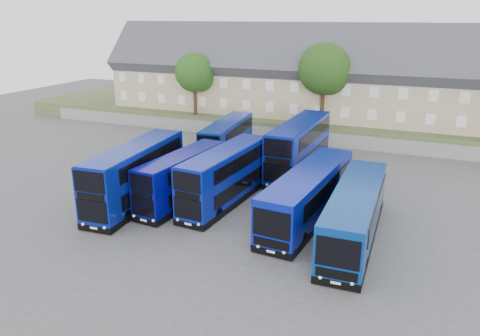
% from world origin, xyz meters
% --- Properties ---
extents(ground, '(120.00, 120.00, 0.00)m').
position_xyz_m(ground, '(0.00, 0.00, 0.00)').
color(ground, '#4D4D52').
rests_on(ground, ground).
extents(retaining_wall, '(70.00, 0.40, 1.50)m').
position_xyz_m(retaining_wall, '(0.00, 24.00, 0.75)').
color(retaining_wall, slate).
rests_on(retaining_wall, ground).
extents(earth_bank, '(80.00, 20.00, 2.00)m').
position_xyz_m(earth_bank, '(0.00, 34.00, 1.00)').
color(earth_bank, '#424F2C').
rests_on(earth_bank, ground).
extents(terrace_row, '(60.00, 10.40, 11.20)m').
position_xyz_m(terrace_row, '(3.00, 30.00, 6.60)').
color(terrace_row, tan).
rests_on(terrace_row, earth_bank).
extents(dd_front_left, '(3.41, 11.60, 4.55)m').
position_xyz_m(dd_front_left, '(-6.82, 1.66, 2.24)').
color(dd_front_left, navy).
rests_on(dd_front_left, ground).
extents(dd_front_mid, '(3.11, 9.94, 3.88)m').
position_xyz_m(dd_front_mid, '(-3.61, 3.18, 1.90)').
color(dd_front_mid, '#06087B').
rests_on(dd_front_mid, ground).
extents(dd_front_right, '(3.24, 10.89, 4.27)m').
position_xyz_m(dd_front_right, '(-0.49, 4.32, 2.10)').
color(dd_front_right, '#07178C').
rests_on(dd_front_right, ground).
extents(dd_rear_left, '(3.34, 10.44, 4.08)m').
position_xyz_m(dd_rear_left, '(-4.75, 14.12, 2.00)').
color(dd_rear_left, navy).
rests_on(dd_rear_left, ground).
extents(dd_rear_right, '(3.02, 11.95, 4.72)m').
position_xyz_m(dd_rear_right, '(2.65, 13.88, 2.32)').
color(dd_rear_right, '#081997').
rests_on(dd_rear_right, ground).
extents(coach_east_a, '(3.82, 13.24, 3.57)m').
position_xyz_m(coach_east_a, '(6.18, 3.96, 1.75)').
color(coach_east_a, '#08179D').
rests_on(coach_east_a, ground).
extents(coach_east_b, '(3.02, 12.85, 3.49)m').
position_xyz_m(coach_east_b, '(9.81, 1.90, 1.71)').
color(coach_east_b, navy).
rests_on(coach_east_b, ground).
extents(tree_west, '(4.80, 4.80, 7.65)m').
position_xyz_m(tree_west, '(-13.85, 25.10, 7.05)').
color(tree_west, '#382314').
rests_on(tree_west, earth_bank).
extents(tree_mid, '(5.76, 5.76, 9.18)m').
position_xyz_m(tree_mid, '(2.15, 25.60, 8.07)').
color(tree_mid, '#382314').
rests_on(tree_mid, earth_bank).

